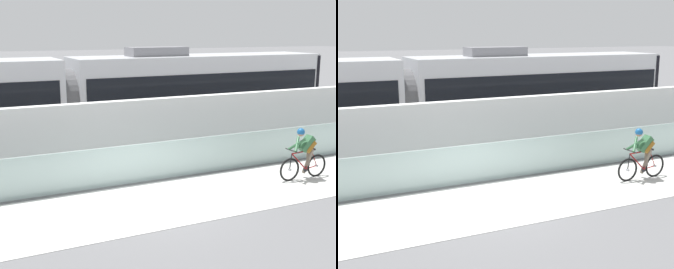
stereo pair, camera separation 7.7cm
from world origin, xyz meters
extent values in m
plane|color=slate|center=(0.00, 0.00, 0.00)|extent=(200.00, 200.00, 0.00)
cube|color=silver|center=(0.00, 0.00, 0.01)|extent=(32.00, 3.20, 0.01)
cube|color=#ADC6C1|center=(0.00, 1.85, 0.59)|extent=(32.00, 0.05, 1.17)
cube|color=white|center=(0.00, 3.65, 1.11)|extent=(32.00, 0.36, 2.22)
cube|color=#595654|center=(0.00, 6.13, 0.00)|extent=(32.00, 0.08, 0.01)
cube|color=#595654|center=(0.00, 7.57, 0.00)|extent=(32.00, 0.08, 0.01)
cube|color=#232326|center=(-2.88, 6.85, 0.36)|extent=(1.40, 1.88, 0.20)
cylinder|color=black|center=(-2.88, 6.13, 0.30)|extent=(0.60, 0.10, 0.60)
cylinder|color=black|center=(-2.88, 7.57, 0.30)|extent=(0.60, 0.10, 0.60)
cube|color=silver|center=(5.10, 6.85, 1.90)|extent=(11.00, 2.50, 3.10)
cube|color=black|center=(5.10, 6.85, 2.25)|extent=(10.56, 2.54, 1.04)
cube|color=orange|center=(5.10, 6.85, 0.53)|extent=(10.78, 2.53, 0.28)
cube|color=slate|center=(3.12, 6.85, 3.63)|extent=(2.40, 1.10, 0.36)
cube|color=#232326|center=(1.58, 6.85, 0.36)|extent=(1.40, 1.88, 0.20)
cylinder|color=black|center=(1.58, 6.13, 0.30)|extent=(0.60, 0.10, 0.60)
cylinder|color=black|center=(1.58, 7.57, 0.30)|extent=(0.60, 0.10, 0.60)
cube|color=#232326|center=(8.62, 6.85, 0.36)|extent=(1.40, 1.88, 0.20)
cylinder|color=black|center=(8.62, 6.13, 0.30)|extent=(0.60, 0.10, 0.60)
cylinder|color=black|center=(8.62, 7.57, 0.30)|extent=(0.60, 0.10, 0.60)
cube|color=black|center=(10.55, 6.85, 1.90)|extent=(0.16, 2.54, 2.94)
cylinder|color=#59595B|center=(-0.65, 6.85, 1.90)|extent=(0.60, 2.30, 2.30)
torus|color=black|center=(4.47, 0.00, 0.36)|extent=(0.72, 0.06, 0.72)
cylinder|color=#99999E|center=(4.47, 0.00, 0.36)|extent=(0.07, 0.10, 0.07)
torus|color=black|center=(5.52, 0.00, 0.36)|extent=(0.72, 0.06, 0.72)
cylinder|color=#99999E|center=(5.52, 0.00, 0.36)|extent=(0.07, 0.10, 0.07)
cylinder|color=maroon|center=(4.80, 0.00, 0.57)|extent=(0.60, 0.04, 0.58)
cylinder|color=maroon|center=(5.18, 0.00, 0.59)|extent=(0.22, 0.04, 0.59)
cylinder|color=maroon|center=(4.89, 0.00, 0.86)|extent=(0.76, 0.04, 0.07)
cylinder|color=maroon|center=(5.30, 0.00, 0.33)|extent=(0.43, 0.03, 0.09)
cylinder|color=maroon|center=(5.39, 0.00, 0.62)|extent=(0.27, 0.02, 0.53)
cylinder|color=black|center=(4.49, 0.00, 0.60)|extent=(0.08, 0.03, 0.49)
cube|color=black|center=(5.27, 0.00, 0.90)|extent=(0.24, 0.10, 0.05)
cylinder|color=black|center=(4.52, 0.00, 0.95)|extent=(0.03, 0.58, 0.03)
cylinder|color=#262628|center=(5.09, 0.00, 0.30)|extent=(0.18, 0.02, 0.18)
cube|color=#33663F|center=(5.05, 0.00, 1.11)|extent=(0.50, 0.28, 0.51)
cube|color=#8C5919|center=(5.14, 0.00, 1.02)|extent=(0.38, 0.30, 0.38)
sphere|color=#997051|center=(4.81, 0.00, 1.46)|extent=(0.20, 0.20, 0.20)
sphere|color=#195999|center=(4.81, 0.00, 1.49)|extent=(0.23, 0.23, 0.23)
cylinder|color=#33663F|center=(4.69, 0.00, 1.12)|extent=(0.44, 0.41, 0.41)
cylinder|color=#33663F|center=(4.69, 0.00, 1.12)|extent=(0.44, 0.41, 0.41)
cylinder|color=#726656|center=(5.16, 0.00, 0.55)|extent=(0.29, 0.33, 0.80)
cylinder|color=#726656|center=(5.16, 0.00, 0.69)|extent=(0.29, 0.33, 0.54)
camera|label=1|loc=(-4.48, -10.47, 4.43)|focal=49.19mm
camera|label=2|loc=(-4.41, -10.50, 4.43)|focal=49.19mm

